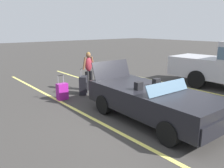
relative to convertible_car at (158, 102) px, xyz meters
The scene contains 9 objects.
ground_plane 0.62m from the convertible_car, behind, with size 80.00×80.00×0.00m, color #383533.
lot_line_near 1.43m from the convertible_car, 98.72° to the right, with size 18.00×0.12×0.01m, color #EAE066.
lot_line_mid 1.54m from the convertible_car, 98.01° to the left, with size 18.00×0.12×0.01m, color #EAE066.
lot_line_far 4.16m from the convertible_car, 92.76° to the left, with size 18.00×0.12×0.01m, color #EAE066.
convertible_car is the anchor object (origin of this frame).
suitcase_large_black 3.78m from the convertible_car, behind, with size 0.55×0.53×1.05m.
suitcase_medium_bright 3.82m from the convertible_car, 163.29° to the right, with size 0.26×0.41×0.93m.
duffel_bag 3.59m from the convertible_car, 166.63° to the left, with size 0.65×0.39×0.34m.
traveler_person 4.22m from the convertible_car, behind, with size 0.22×0.60×1.65m.
Camera 1 is at (4.14, -4.89, 2.63)m, focal length 36.72 mm.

